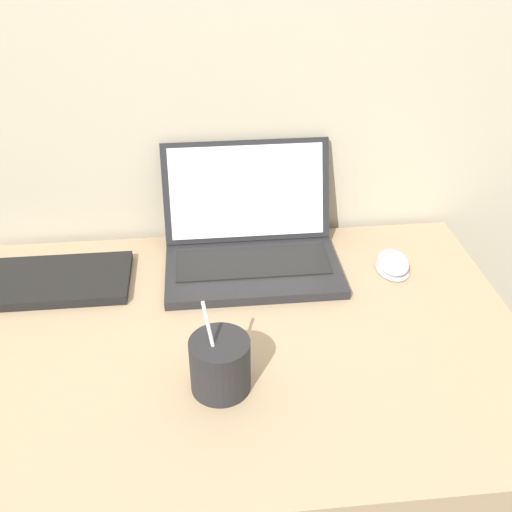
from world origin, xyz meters
TOP-DOWN VIEW (x-y plane):
  - wall_back at (0.00, 0.79)m, footprint 7.00×0.04m
  - desk at (0.00, 0.37)m, footprint 1.09×0.75m
  - laptop at (0.05, 0.62)m, footprint 0.37×0.30m
  - drink_cup at (-0.03, 0.24)m, footprint 0.10×0.10m
  - computer_mouse at (0.35, 0.55)m, footprint 0.07×0.10m
  - external_keyboard at (-0.41, 0.57)m, footprint 0.40×0.17m

SIDE VIEW (x-z plane):
  - desk at x=0.00m, z-range 0.00..0.74m
  - external_keyboard at x=-0.41m, z-range 0.74..0.76m
  - computer_mouse at x=0.35m, z-range 0.73..0.78m
  - drink_cup at x=-0.03m, z-range 0.70..0.87m
  - laptop at x=0.05m, z-range 0.67..0.91m
  - wall_back at x=0.00m, z-range 0.00..2.50m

